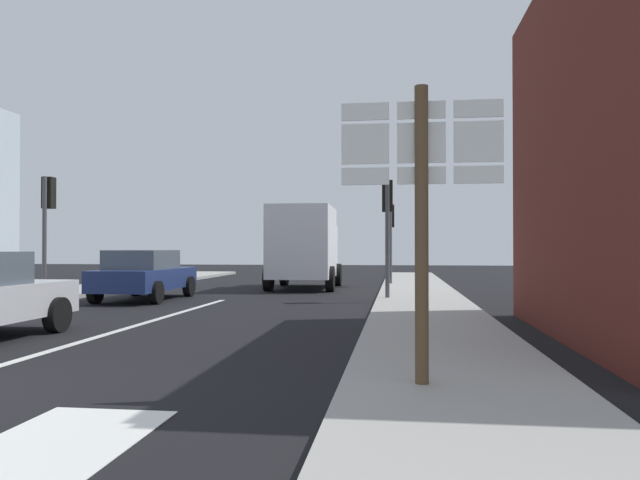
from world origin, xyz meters
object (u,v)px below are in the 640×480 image
Objects in this scene: route_sign_post at (421,202)px; traffic_light_near_left at (48,209)px; sedan_far at (145,274)px; traffic_light_far_right at (391,226)px; traffic_light_near_right at (387,212)px; delivery_truck at (305,245)px.

traffic_light_near_left is at bearing 135.87° from route_sign_post.
sedan_far is 10.31m from traffic_light_far_right.
traffic_light_near_right is (-0.54, 11.04, 0.56)m from route_sign_post.
sedan_far is 1.18× the size of traffic_light_near_left.
sedan_far is 1.29× the size of traffic_light_far_right.
traffic_light_near_left is 12.65m from traffic_light_far_right.
traffic_light_near_left is (-2.49, -0.95, 1.88)m from sedan_far.
sedan_far is at bearing -178.13° from traffic_light_near_right.
sedan_far is 3.26m from traffic_light_near_left.
sedan_far is 7.35m from traffic_light_near_right.
traffic_light_far_right is (9.62, 8.22, -0.22)m from traffic_light_near_left.
route_sign_post is 18.08m from traffic_light_far_right.
sedan_far is 13.31m from route_sign_post.
traffic_light_near_left is (-6.42, -6.49, 0.99)m from delivery_truck.
delivery_truck reaches higher than sedan_far.
delivery_truck is 1.58× the size of route_sign_post.
traffic_light_near_left is at bearing -134.67° from delivery_truck.
sedan_far is at bearing 20.97° from traffic_light_near_left.
delivery_truck is 6.26m from traffic_light_near_right.
traffic_light_near_left is (-10.16, 9.85, 0.63)m from route_sign_post.
traffic_light_near_right is (-0.00, -7.03, 0.15)m from traffic_light_far_right.
traffic_light_near_right reaches higher than sedan_far.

